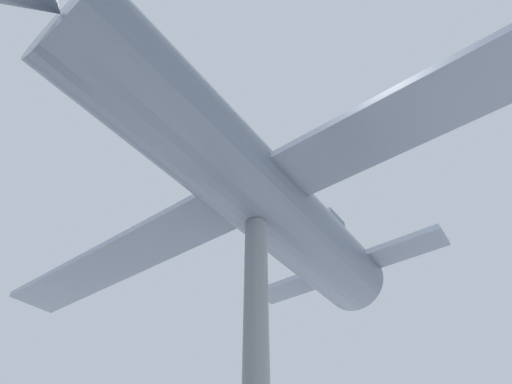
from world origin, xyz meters
TOP-DOWN VIEW (x-y plane):
  - suspended_airplane at (-0.07, 0.22)m, footprint 19.52×12.72m

SIDE VIEW (x-z plane):
  - suspended_airplane at x=-0.07m, z-range 6.97..10.33m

